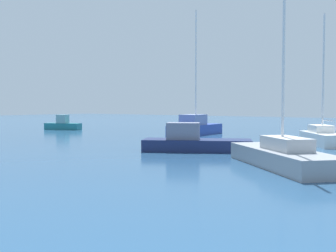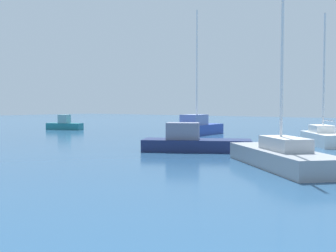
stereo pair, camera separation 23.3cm
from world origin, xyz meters
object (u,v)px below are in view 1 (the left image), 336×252
motorboat_navy_far_right (194,142)px  sailboat_white_near_pier (322,137)px  sailboat_grey_behind_lamppost (283,155)px  sailboat_blue_outer_mooring (195,127)px  motorboat_teal_distant_east (63,125)px

motorboat_navy_far_right → sailboat_white_near_pier: size_ratio=0.73×
sailboat_white_near_pier → sailboat_grey_behind_lamppost: size_ratio=0.81×
motorboat_navy_far_right → sailboat_white_near_pier: bearing=-30.5°
sailboat_white_near_pier → motorboat_navy_far_right: bearing=149.5°
sailboat_blue_outer_mooring → motorboat_navy_far_right: bearing=-147.2°
motorboat_teal_distant_east → sailboat_grey_behind_lamppost: 33.16m
sailboat_blue_outer_mooring → motorboat_teal_distant_east: (-2.00, 16.65, -0.18)m
motorboat_navy_far_right → sailboat_white_near_pier: (8.61, -5.07, 0.05)m
motorboat_teal_distant_east → sailboat_grey_behind_lamppost: bearing=-112.0°
motorboat_navy_far_right → sailboat_grey_behind_lamppost: size_ratio=0.59×
motorboat_teal_distant_east → sailboat_white_near_pier: bearing=-91.6°
sailboat_blue_outer_mooring → motorboat_navy_far_right: (-11.41, -7.35, -0.20)m
sailboat_blue_outer_mooring → sailboat_white_near_pier: (-2.80, -12.42, -0.14)m
sailboat_blue_outer_mooring → motorboat_teal_distant_east: bearing=96.9°
sailboat_grey_behind_lamppost → sailboat_white_near_pier: bearing=8.2°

